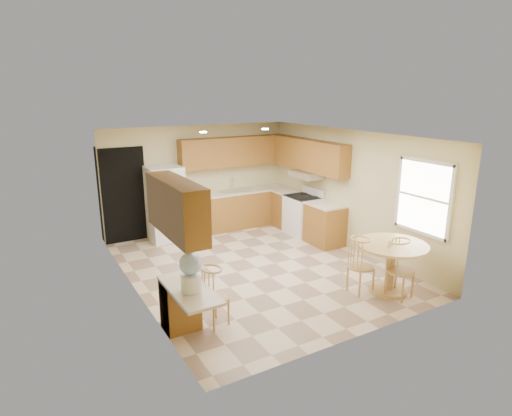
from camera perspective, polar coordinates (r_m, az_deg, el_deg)
floor at (r=8.23m, az=0.08°, el=-7.94°), size 5.50×5.50×0.00m
ceiling at (r=7.60m, az=0.09°, el=9.66°), size 4.50×5.50×0.02m
wall_back at (r=10.23m, az=-7.68°, el=3.91°), size 4.50×0.02×2.50m
wall_front at (r=5.72m, az=14.09°, el=-5.61°), size 4.50×0.02×2.50m
wall_left at (r=7.01m, az=-16.05°, el=-1.86°), size 0.02×5.50×2.50m
wall_right at (r=9.13m, az=12.41°, el=2.30°), size 0.02×5.50×2.50m
doorway at (r=9.75m, az=-17.14°, el=1.59°), size 0.90×0.02×2.10m
base_cab_back at (r=10.51m, az=-2.49°, el=-0.23°), size 2.75×0.60×0.87m
counter_back at (r=10.40m, az=-2.51°, el=2.19°), size 2.75×0.63×0.04m
base_cab_right_a at (r=10.55m, az=4.20°, el=-0.19°), size 0.60×0.59×0.87m
counter_right_a at (r=10.44m, az=4.25°, el=2.21°), size 0.63×0.59×0.04m
base_cab_right_b at (r=9.44m, az=9.15°, el=-2.24°), size 0.60×0.80×0.87m
counter_right_b at (r=9.31m, az=9.27°, el=0.43°), size 0.63×0.80×0.04m
upper_cab_back at (r=10.35m, az=-2.93°, el=7.52°), size 2.75×0.33×0.70m
upper_cab_right at (r=9.83m, az=7.14°, el=7.01°), size 0.33×2.42×0.70m
upper_cab_left at (r=5.41m, az=-10.59°, el=0.08°), size 0.33×1.40×0.70m
sink at (r=10.39m, az=-2.64°, el=2.29°), size 0.78×0.44×0.01m
range_hood at (r=9.82m, az=6.76°, el=4.48°), size 0.50×0.76×0.14m
desk_pedestal at (r=6.23m, az=-10.05°, el=-12.56°), size 0.48×0.42×0.72m
desk_top at (r=5.74m, az=-8.89°, el=-10.71°), size 0.50×1.20×0.04m
window at (r=7.83m, az=21.48°, el=1.33°), size 0.06×1.12×1.30m
can_light_a at (r=8.45m, az=-7.06°, el=10.01°), size 0.14×0.14×0.02m
can_light_b at (r=9.08m, az=1.22°, el=10.49°), size 0.14×0.14×0.02m
refrigerator at (r=9.69m, az=-11.98°, el=0.55°), size 0.74×0.72×1.67m
stove at (r=10.00m, az=6.25°, el=-0.92°), size 0.65×0.76×1.09m
dining_table at (r=7.41m, az=17.53°, el=-6.72°), size 1.15×1.15×0.85m
chair_table_a at (r=7.23m, az=14.39°, el=-6.92°), size 0.42×0.53×0.94m
chair_table_b at (r=7.22m, az=19.32°, el=-7.27°), size 0.42×0.44×0.96m
chair_desk at (r=6.09m, az=-5.25°, el=-11.19°), size 0.39×0.50×0.88m
water_crock at (r=5.54m, az=-8.71°, el=-8.32°), size 0.29×0.29×0.60m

